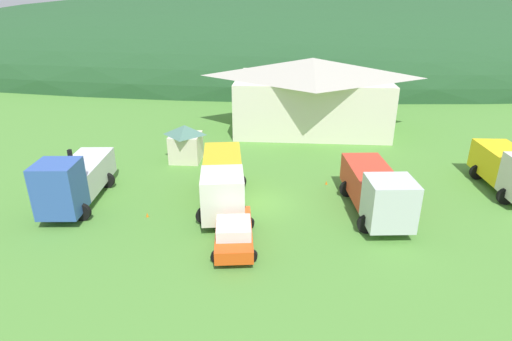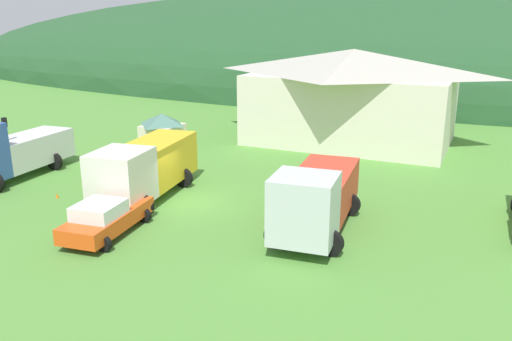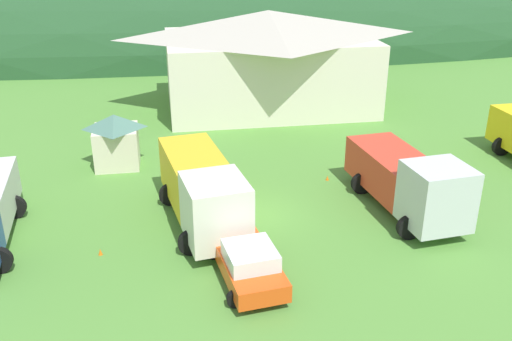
# 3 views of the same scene
# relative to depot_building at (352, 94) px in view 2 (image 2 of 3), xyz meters

# --- Properties ---
(ground_plane) EXTENTS (200.00, 200.00, 0.00)m
(ground_plane) POSITION_rel_depot_building_xyz_m (-3.87, -17.53, -3.65)
(ground_plane) COLOR #518C38
(forested_hill_backdrop) EXTENTS (171.93, 60.00, 27.58)m
(forested_hill_backdrop) POSITION_rel_depot_building_xyz_m (-3.87, 40.66, -3.65)
(forested_hill_backdrop) COLOR #234C28
(forested_hill_backdrop) RESTS_ON ground
(depot_building) EXTENTS (15.92, 11.04, 7.09)m
(depot_building) POSITION_rel_depot_building_xyz_m (0.00, 0.00, 0.00)
(depot_building) COLOR silver
(depot_building) RESTS_ON ground
(play_shed_cream) EXTENTS (2.60, 2.65, 3.04)m
(play_shed_cream) POSITION_rel_depot_building_xyz_m (-10.57, -10.23, -2.09)
(play_shed_cream) COLOR beige
(play_shed_cream) RESTS_ON ground
(box_truck_blue) EXTENTS (3.61, 8.01, 3.73)m
(box_truck_blue) POSITION_rel_depot_building_xyz_m (-15.79, -18.66, -1.88)
(box_truck_blue) COLOR #3356AD
(box_truck_blue) RESTS_ON ground
(heavy_rig_striped) EXTENTS (3.97, 8.32, 3.22)m
(heavy_rig_striped) POSITION_rel_depot_building_xyz_m (-6.31, -18.05, -1.87)
(heavy_rig_striped) COLOR silver
(heavy_rig_striped) RESTS_ON ground
(tow_truck_silver) EXTENTS (3.84, 8.11, 3.28)m
(tow_truck_silver) POSITION_rel_depot_building_xyz_m (3.30, -18.42, -1.98)
(tow_truck_silver) COLOR silver
(tow_truck_silver) RESTS_ON ground
(service_pickup_orange) EXTENTS (2.81, 5.14, 1.66)m
(service_pickup_orange) POSITION_rel_depot_building_xyz_m (-5.01, -22.71, -2.83)
(service_pickup_orange) COLOR #E84E16
(service_pickup_orange) RESTS_ON ground
(traffic_light_west) EXTENTS (0.20, 0.32, 3.74)m
(traffic_light_west) POSITION_rel_depot_building_xyz_m (-15.88, -18.47, -1.33)
(traffic_light_west) COLOR #4C4C51
(traffic_light_west) RESTS_ON ground
(traffic_cone_near_pickup) EXTENTS (0.36, 0.36, 0.54)m
(traffic_cone_near_pickup) POSITION_rel_depot_building_xyz_m (-10.77, -19.95, -3.65)
(traffic_cone_near_pickup) COLOR orange
(traffic_cone_near_pickup) RESTS_ON ground
(traffic_cone_mid_row) EXTENTS (0.36, 0.36, 0.48)m
(traffic_cone_mid_row) POSITION_rel_depot_building_xyz_m (0.65, -14.19, -3.65)
(traffic_cone_mid_row) COLOR orange
(traffic_cone_mid_row) RESTS_ON ground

